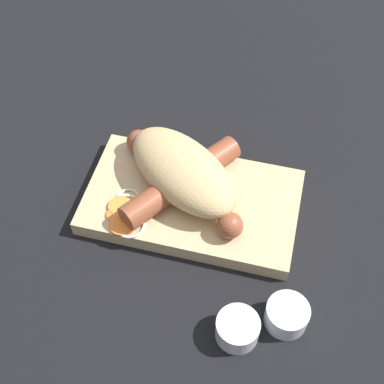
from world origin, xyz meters
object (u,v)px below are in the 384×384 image
bread_roll (183,171)px  sausage (182,181)px  food_tray (192,202)px  condiment_cup_near (237,329)px  condiment_cup_far (287,316)px

bread_roll → sausage: bread_roll is taller
food_tray → sausage: (-0.02, 0.01, 0.03)m
condiment_cup_near → bread_roll: bearing=121.7°
food_tray → bread_roll: (-0.02, 0.02, 0.04)m
food_tray → condiment_cup_near: (0.09, -0.15, 0.00)m
condiment_cup_far → food_tray: bearing=137.9°
food_tray → sausage: 0.03m
food_tray → condiment_cup_near: size_ratio=5.55×
sausage → condiment_cup_near: size_ratio=3.65×
sausage → bread_roll: bearing=91.0°
food_tray → sausage: bearing=150.7°
condiment_cup_near → condiment_cup_far: same height
condiment_cup_near → condiment_cup_far: (0.05, 0.03, 0.00)m
condiment_cup_near → sausage: bearing=122.8°
bread_roll → condiment_cup_far: bread_roll is taller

